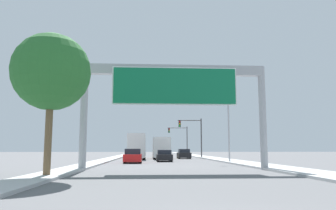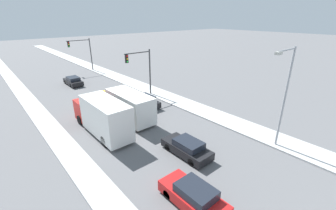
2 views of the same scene
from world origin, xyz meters
name	(u,v)px [view 1 (image 1 of 2)]	position (x,y,z in m)	size (l,w,h in m)	color
sidewalk_right	(197,156)	(7.75, 60.00, 0.07)	(3.00, 120.00, 0.15)	#B7B7B7
median_strip_left	(121,156)	(-7.25, 60.00, 0.07)	(2.00, 120.00, 0.15)	#B7B7B7
sign_gantry	(175,88)	(0.00, 17.88, 5.82)	(13.41, 0.73, 7.54)	#9EA0A5
car_far_center	(158,153)	(0.00, 59.99, 0.66)	(1.82, 4.42, 1.38)	black
car_mid_left	(133,156)	(-3.50, 29.92, 0.70)	(1.82, 4.39, 1.49)	red
car_near_left	(184,154)	(3.50, 44.76, 0.68)	(1.82, 4.31, 1.45)	black
car_near_center	(164,156)	(0.00, 33.95, 0.64)	(1.80, 4.38, 1.35)	black
truck_box_primary	(161,148)	(0.00, 43.29, 1.58)	(2.42, 8.63, 3.09)	yellow
truck_box_secondary	(137,147)	(-3.50, 41.78, 1.79)	(2.36, 8.43, 3.55)	red
traffic_light_near_intersection	(194,132)	(5.54, 48.00, 4.28)	(3.96, 0.32, 6.41)	#3D3D3F
traffic_light_mid_block	(181,136)	(5.35, 68.00, 4.34)	(4.52, 0.32, 6.44)	#3D3D3F
palm_tree_foreground	(51,72)	(-7.13, 12.29, 5.59)	(4.19, 4.19, 7.71)	brown
street_lamp_right	(225,116)	(6.46, 29.85, 5.08)	(2.98, 0.28, 8.50)	#9EA0A5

